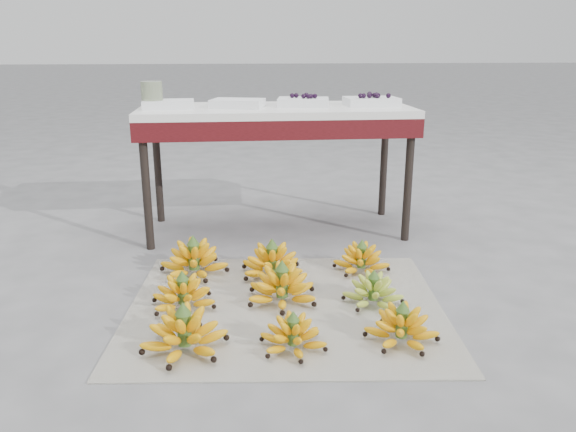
{
  "coord_description": "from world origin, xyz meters",
  "views": [
    {
      "loc": [
        -0.28,
        -2.07,
        1.01
      ],
      "look_at": [
        -0.04,
        0.26,
        0.3
      ],
      "focal_mm": 35.0,
      "sensor_mm": 36.0,
      "label": 1
    }
  ],
  "objects": [
    {
      "name": "bunch_mid_left",
      "position": [
        -0.49,
        -0.0,
        0.06
      ],
      "size": [
        0.34,
        0.34,
        0.16
      ],
      "rotation": [
        0.0,
        0.0,
        -0.41
      ],
      "color": "#FFB600",
      "rests_on": "newspaper_mat"
    },
    {
      "name": "glass_jar",
      "position": [
        -0.68,
        0.93,
        0.76
      ],
      "size": [
        0.14,
        0.14,
        0.14
      ],
      "primitive_type": "cylinder",
      "rotation": [
        0.0,
        0.0,
        0.39
      ],
      "color": "beige",
      "rests_on": "vendor_table"
    },
    {
      "name": "bunch_mid_center",
      "position": [
        -0.09,
        0.01,
        0.07
      ],
      "size": [
        0.33,
        0.33,
        0.18
      ],
      "rotation": [
        0.0,
        0.0,
        0.14
      ],
      "color": "#FFB600",
      "rests_on": "newspaper_mat"
    },
    {
      "name": "tray_right",
      "position": [
        0.11,
        0.97,
        0.72
      ],
      "size": [
        0.3,
        0.24,
        0.07
      ],
      "color": "silver",
      "rests_on": "vendor_table"
    },
    {
      "name": "bunch_front_center",
      "position": [
        -0.09,
        -0.36,
        0.05
      ],
      "size": [
        0.29,
        0.29,
        0.14
      ],
      "rotation": [
        0.0,
        0.0,
        0.29
      ],
      "color": "#FFB600",
      "rests_on": "newspaper_mat"
    },
    {
      "name": "tray_far_right",
      "position": [
        0.49,
        0.95,
        0.72
      ],
      "size": [
        0.28,
        0.21,
        0.07
      ],
      "color": "silver",
      "rests_on": "vendor_table"
    },
    {
      "name": "ground",
      "position": [
        0.0,
        0.0,
        0.0
      ],
      "size": [
        60.0,
        60.0,
        0.0
      ],
      "primitive_type": "plane",
      "color": "#5C5C5F",
      "rests_on": "ground"
    },
    {
      "name": "bunch_back_left",
      "position": [
        -0.46,
        0.35,
        0.07
      ],
      "size": [
        0.4,
        0.4,
        0.19
      ],
      "rotation": [
        0.0,
        0.0,
        0.4
      ],
      "color": "#FFB600",
      "rests_on": "newspaper_mat"
    },
    {
      "name": "bunch_back_right",
      "position": [
        0.3,
        0.3,
        0.06
      ],
      "size": [
        0.32,
        0.32,
        0.16
      ],
      "rotation": [
        0.0,
        0.0,
        -0.29
      ],
      "color": "#FFB600",
      "rests_on": "newspaper_mat"
    },
    {
      "name": "tray_far_left",
      "position": [
        -0.6,
        0.93,
        0.72
      ],
      "size": [
        0.27,
        0.21,
        0.04
      ],
      "color": "silver",
      "rests_on": "vendor_table"
    },
    {
      "name": "newspaper_mat",
      "position": [
        -0.08,
        -0.03,
        0.0
      ],
      "size": [
        1.34,
        1.16,
        0.01
      ],
      "primitive_type": "cube",
      "rotation": [
        0.0,
        0.0,
        -0.09
      ],
      "color": "white",
      "rests_on": "ground"
    },
    {
      "name": "tray_left",
      "position": [
        -0.24,
        0.94,
        0.72
      ],
      "size": [
        0.31,
        0.25,
        0.04
      ],
      "color": "silver",
      "rests_on": "vendor_table"
    },
    {
      "name": "bunch_mid_right",
      "position": [
        0.27,
        -0.04,
        0.06
      ],
      "size": [
        0.32,
        0.32,
        0.15
      ],
      "rotation": [
        0.0,
        0.0,
        0.42
      ],
      "color": "#93AC36",
      "rests_on": "newspaper_mat"
    },
    {
      "name": "bunch_front_right",
      "position": [
        0.3,
        -0.35,
        0.06
      ],
      "size": [
        0.32,
        0.32,
        0.16
      ],
      "rotation": [
        0.0,
        0.0,
        -0.29
      ],
      "color": "#FFB600",
      "rests_on": "newspaper_mat"
    },
    {
      "name": "bunch_back_center",
      "position": [
        -0.11,
        0.29,
        0.07
      ],
      "size": [
        0.34,
        0.34,
        0.18
      ],
      "rotation": [
        0.0,
        0.0,
        0.18
      ],
      "color": "#FFB600",
      "rests_on": "newspaper_mat"
    },
    {
      "name": "vendor_table",
      "position": [
        -0.03,
        0.96,
        0.62
      ],
      "size": [
        1.45,
        0.58,
        0.69
      ],
      "color": "black",
      "rests_on": "ground"
    },
    {
      "name": "bunch_front_left",
      "position": [
        -0.46,
        -0.33,
        0.07
      ],
      "size": [
        0.3,
        0.3,
        0.18
      ],
      "rotation": [
        0.0,
        0.0,
        0.01
      ],
      "color": "#FFB600",
      "rests_on": "newspaper_mat"
    }
  ]
}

